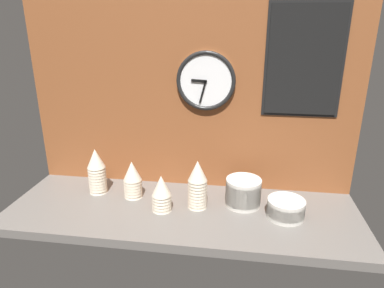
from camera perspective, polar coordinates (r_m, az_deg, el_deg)
The scene contains 10 objects.
ground_plane at distance 161.17cm, azimuth -1.67°, elevation -11.20°, with size 160.00×56.00×4.00cm, color slate.
wall_tiled_back at distance 166.85cm, azimuth -0.27°, elevation 9.95°, with size 160.00×3.00×105.00cm.
cup_stack_center_right at distance 155.58cm, azimuth 0.92°, elevation -6.74°, with size 8.85×8.85×22.97cm.
cup_stack_left at distance 175.29cm, azimuth -15.59°, elevation -4.35°, with size 8.85×8.85×22.97cm.
cup_stack_center at distance 155.07cm, azimuth -5.10°, elevation -8.16°, with size 8.85×8.85×17.00cm.
cup_stack_center_left at distance 167.85cm, azimuth -9.88°, elevation -5.83°, with size 8.85×8.85×18.49cm.
bowl_stack_right at distance 161.28cm, azimuth 8.55°, elevation -7.84°, with size 16.28×16.28×13.09cm.
bowl_stack_far_right at distance 156.73cm, azimuth 15.37°, elevation -10.21°, with size 16.28×16.28×8.43cm.
wall_clock at distance 162.55cm, azimuth 2.32°, elevation 10.44°, with size 27.97×2.70×27.97cm.
menu_board at distance 163.48cm, azimuth 18.22°, elevation 13.00°, with size 34.45×1.32×50.33cm.
Camera 1 is at (24.62, -136.09, 80.77)cm, focal length 32.00 mm.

